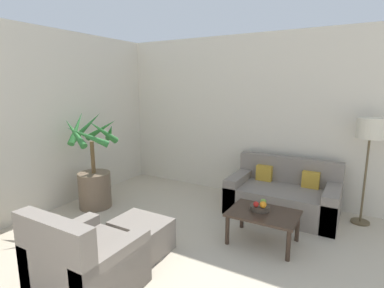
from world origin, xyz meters
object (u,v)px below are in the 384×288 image
floor_lamp (370,134)px  fruit_bowl (260,208)px  potted_palm (94,176)px  armchair (85,264)px  orange_fruit (263,205)px  apple_green (263,202)px  sofa_loveseat (283,196)px  coffee_table (263,217)px  apple_red (256,204)px  ottoman (142,235)px

floor_lamp → fruit_bowl: size_ratio=6.20×
potted_palm → armchair: 2.07m
orange_fruit → apple_green: bearing=105.2°
sofa_loveseat → armchair: armchair is taller
floor_lamp → orange_fruit: bearing=-130.6°
coffee_table → orange_fruit: bearing=-149.7°
armchair → orange_fruit: bearing=56.0°
coffee_table → armchair: (-1.14, -1.68, -0.06)m
sofa_loveseat → orange_fruit: bearing=-90.4°
apple_red → orange_fruit: (0.08, 0.01, 0.01)m
apple_green → armchair: armchair is taller
sofa_loveseat → armchair: (-1.14, -2.67, 0.01)m
apple_green → ottoman: apple_green is taller
fruit_bowl → armchair: (-1.08, -1.72, -0.14)m
coffee_table → armchair: 2.03m
floor_lamp → fruit_bowl: (-1.08, -1.16, -0.83)m
ottoman → apple_green: bearing=39.9°
floor_lamp → potted_palm: bearing=-158.4°
sofa_loveseat → floor_lamp: floor_lamp is taller
armchair → apple_red: bearing=57.7°
coffee_table → fruit_bowl: bearing=146.7°
sofa_loveseat → fruit_bowl: bearing=-93.5°
floor_lamp → apple_red: floor_lamp is taller
apple_red → armchair: 1.98m
fruit_bowl → apple_green: bearing=62.5°
potted_palm → coffee_table: (2.60, 0.24, -0.17)m
sofa_loveseat → floor_lamp: bearing=11.4°
coffee_table → orange_fruit: (-0.01, -0.00, 0.15)m
orange_fruit → ottoman: 1.47m
apple_red → fruit_bowl: bearing=62.0°
apple_red → orange_fruit: bearing=9.3°
coffee_table → floor_lamp: bearing=49.5°
potted_palm → armchair: potted_palm is taller
apple_green → armchair: bearing=-122.0°
fruit_bowl → ottoman: bearing=-140.9°
apple_red → armchair: size_ratio=0.08×
sofa_loveseat → floor_lamp: size_ratio=1.05×
sofa_loveseat → floor_lamp: 1.43m
sofa_loveseat → coffee_table: size_ratio=1.91×
apple_green → orange_fruit: bearing=-74.8°
potted_palm → armchair: bearing=-44.8°
sofa_loveseat → floor_lamp: (1.02, 0.21, 0.98)m
sofa_loveseat → orange_fruit: (-0.01, -0.99, 0.22)m
apple_green → coffee_table: bearing=-69.5°
apple_green → ottoman: 1.50m
floor_lamp → ottoman: (-2.18, -2.05, -1.07)m
floor_lamp → orange_fruit: (-1.03, -1.20, -0.76)m
floor_lamp → apple_green: bearing=-133.6°
potted_palm → apple_green: bearing=7.2°
apple_red → apple_green: 0.12m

